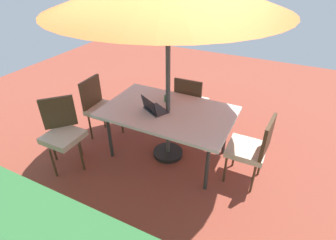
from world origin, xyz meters
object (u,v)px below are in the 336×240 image
laptop (154,108)px  cup (167,98)px  dining_table (168,114)px  chair_northeast (62,131)px  chair_west (252,147)px  chair_south (190,101)px  chair_east (100,106)px

laptop → cup: 0.34m
dining_table → chair_northeast: (1.21, 0.79, -0.16)m
chair_west → chair_northeast: same height
dining_table → chair_south: 0.77m
chair_east → chair_west: bearing=-92.0°
chair_west → laptop: 1.36m
laptop → chair_northeast: bearing=61.7°
laptop → chair_east: bearing=23.0°
chair_west → cup: 1.35m
chair_west → chair_east: (2.35, -0.01, 0.00)m
chair_east → cup: bearing=-78.9°
dining_table → laptop: size_ratio=4.43×
chair_south → chair_west: bearing=143.8°
dining_table → chair_northeast: size_ratio=1.80×
dining_table → chair_east: (1.18, 0.01, -0.16)m
dining_table → chair_northeast: bearing=33.1°
chair_south → cup: size_ratio=10.62×
chair_west → chair_northeast: (2.37, 0.77, 0.00)m
chair_east → dining_table: bearing=-91.5°
dining_table → chair_west: (-1.17, 0.01, -0.16)m
chair_northeast → laptop: 1.27m
cup → chair_west: bearing=169.3°
dining_table → chair_south: size_ratio=1.80×
chair_east → cup: chair_east is taller
chair_east → chair_south: 1.43m
dining_table → laptop: 0.22m
chair_west → chair_south: size_ratio=1.00×
dining_table → chair_northeast: chair_northeast is taller
chair_east → cup: 1.11m
chair_east → laptop: 1.05m
chair_east → cup: size_ratio=10.62×
dining_table → cup: size_ratio=19.12×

